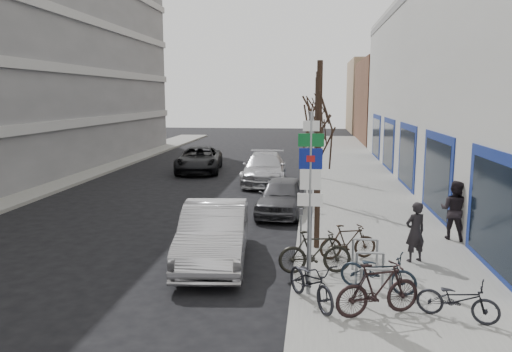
% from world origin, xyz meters
% --- Properties ---
extents(ground, '(120.00, 120.00, 0.00)m').
position_xyz_m(ground, '(0.00, 0.00, 0.00)').
color(ground, black).
rests_on(ground, ground).
extents(sidewalk_east, '(5.00, 70.00, 0.15)m').
position_xyz_m(sidewalk_east, '(4.50, 10.00, 0.07)').
color(sidewalk_east, slate).
rests_on(sidewalk_east, ground).
extents(sidewalk_west, '(3.00, 70.00, 0.15)m').
position_xyz_m(sidewalk_west, '(-11.00, 10.00, 0.07)').
color(sidewalk_west, slate).
rests_on(sidewalk_west, ground).
extents(brick_building_far, '(12.00, 14.00, 8.00)m').
position_xyz_m(brick_building_far, '(13.00, 40.00, 4.00)').
color(brick_building_far, brown).
rests_on(brick_building_far, ground).
extents(tan_building_far, '(13.00, 12.00, 9.00)m').
position_xyz_m(tan_building_far, '(13.50, 55.00, 4.50)').
color(tan_building_far, '#937A5B').
rests_on(tan_building_far, ground).
extents(highway_sign_pole, '(0.55, 0.10, 4.20)m').
position_xyz_m(highway_sign_pole, '(2.40, -0.01, 2.46)').
color(highway_sign_pole, gray).
rests_on(highway_sign_pole, ground).
extents(bike_rack, '(0.66, 2.26, 0.83)m').
position_xyz_m(bike_rack, '(3.80, 0.60, 0.66)').
color(bike_rack, gray).
rests_on(bike_rack, sidewalk_east).
extents(tree_near, '(1.80, 1.80, 5.50)m').
position_xyz_m(tree_near, '(2.60, 3.50, 4.10)').
color(tree_near, black).
rests_on(tree_near, ground).
extents(tree_mid, '(1.80, 1.80, 5.50)m').
position_xyz_m(tree_mid, '(2.60, 10.00, 4.10)').
color(tree_mid, black).
rests_on(tree_mid, ground).
extents(tree_far, '(1.80, 1.80, 5.50)m').
position_xyz_m(tree_far, '(2.60, 16.50, 4.10)').
color(tree_far, black).
rests_on(tree_far, ground).
extents(meter_front, '(0.10, 0.08, 1.27)m').
position_xyz_m(meter_front, '(2.15, 3.00, 0.92)').
color(meter_front, gray).
rests_on(meter_front, sidewalk_east).
extents(meter_mid, '(0.10, 0.08, 1.27)m').
position_xyz_m(meter_mid, '(2.15, 8.50, 0.92)').
color(meter_mid, gray).
rests_on(meter_mid, sidewalk_east).
extents(meter_back, '(0.10, 0.08, 1.27)m').
position_xyz_m(meter_back, '(2.15, 14.00, 0.92)').
color(meter_back, gray).
rests_on(meter_back, sidewalk_east).
extents(bike_near_left, '(1.39, 1.89, 1.13)m').
position_xyz_m(bike_near_left, '(2.46, -0.55, 0.71)').
color(bike_near_left, black).
rests_on(bike_near_left, sidewalk_east).
extents(bike_near_right, '(1.92, 1.19, 1.12)m').
position_xyz_m(bike_near_right, '(3.79, -0.97, 0.71)').
color(bike_near_right, black).
rests_on(bike_near_right, sidewalk_east).
extents(bike_mid_curb, '(1.82, 1.12, 1.07)m').
position_xyz_m(bike_mid_curb, '(3.96, 0.33, 0.68)').
color(bike_mid_curb, black).
rests_on(bike_mid_curb, sidewalk_east).
extents(bike_mid_inner, '(1.91, 0.85, 1.12)m').
position_xyz_m(bike_mid_inner, '(2.54, 1.31, 0.71)').
color(bike_mid_inner, black).
rests_on(bike_mid_inner, sidewalk_east).
extents(bike_far_curb, '(1.63, 1.03, 0.96)m').
position_xyz_m(bike_far_curb, '(5.33, -0.97, 0.63)').
color(bike_far_curb, black).
rests_on(bike_far_curb, sidewalk_east).
extents(bike_far_inner, '(1.68, 0.91, 0.98)m').
position_xyz_m(bike_far_inner, '(3.44, 2.55, 0.64)').
color(bike_far_inner, black).
rests_on(bike_far_inner, sidewalk_east).
extents(parked_car_front, '(2.19, 5.05, 1.61)m').
position_xyz_m(parked_car_front, '(-0.20, 2.30, 0.81)').
color(parked_car_front, '#B0AFB4').
rests_on(parked_car_front, ground).
extents(parked_car_mid, '(2.02, 4.25, 1.40)m').
position_xyz_m(parked_car_mid, '(1.30, 8.23, 0.70)').
color(parked_car_mid, '#45454A').
rests_on(parked_car_mid, ground).
extents(parked_car_back, '(2.38, 5.47, 1.57)m').
position_xyz_m(parked_car_back, '(-0.05, 15.00, 0.78)').
color(parked_car_back, '#AEAEB3').
rests_on(parked_car_back, ground).
extents(lane_car, '(3.10, 5.66, 1.50)m').
position_xyz_m(lane_car, '(-4.32, 18.42, 0.75)').
color(lane_car, black).
rests_on(lane_car, ground).
extents(pedestrian_near, '(0.70, 0.61, 1.62)m').
position_xyz_m(pedestrian_near, '(5.18, 2.53, 0.96)').
color(pedestrian_near, black).
rests_on(pedestrian_near, sidewalk_east).
extents(pedestrian_far, '(0.83, 0.76, 1.85)m').
position_xyz_m(pedestrian_far, '(6.80, 4.85, 1.08)').
color(pedestrian_far, black).
rests_on(pedestrian_far, sidewalk_east).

